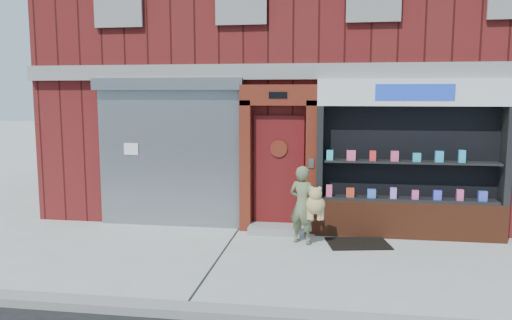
# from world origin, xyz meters

# --- Properties ---
(ground) EXTENTS (80.00, 80.00, 0.00)m
(ground) POSITION_xyz_m (0.00, 0.00, 0.00)
(ground) COLOR #9E9E99
(ground) RESTS_ON ground
(curb) EXTENTS (60.00, 0.30, 0.12)m
(curb) POSITION_xyz_m (0.00, -2.15, 0.06)
(curb) COLOR gray
(curb) RESTS_ON ground
(building) EXTENTS (12.00, 8.16, 8.00)m
(building) POSITION_xyz_m (-0.00, 5.99, 4.00)
(building) COLOR #581414
(building) RESTS_ON ground
(shutter_bay) EXTENTS (3.10, 0.30, 3.04)m
(shutter_bay) POSITION_xyz_m (-3.00, 1.93, 1.72)
(shutter_bay) COLOR gray
(shutter_bay) RESTS_ON ground
(red_door_bay) EXTENTS (1.52, 0.58, 2.90)m
(red_door_bay) POSITION_xyz_m (-0.75, 1.86, 1.46)
(red_door_bay) COLOR #5E1C10
(red_door_bay) RESTS_ON ground
(pharmacy_bay) EXTENTS (3.50, 0.41, 3.00)m
(pharmacy_bay) POSITION_xyz_m (1.75, 1.81, 1.37)
(pharmacy_bay) COLOR #632B17
(pharmacy_bay) RESTS_ON ground
(woman) EXTENTS (0.72, 0.61, 1.44)m
(woman) POSITION_xyz_m (-0.18, 1.06, 0.73)
(woman) COLOR #606D48
(woman) RESTS_ON ground
(doormat) EXTENTS (1.21, 0.95, 0.03)m
(doormat) POSITION_xyz_m (0.79, 1.18, 0.01)
(doormat) COLOR black
(doormat) RESTS_ON ground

